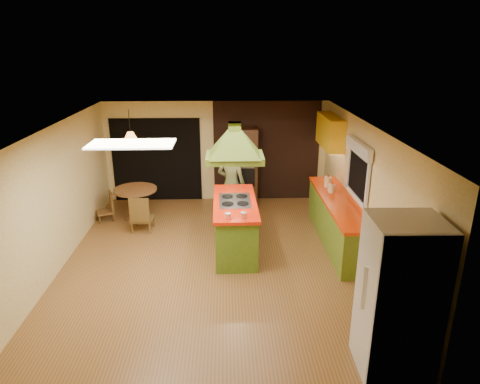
{
  "coord_description": "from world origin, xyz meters",
  "views": [
    {
      "loc": [
        0.24,
        -7.18,
        3.86
      ],
      "look_at": [
        0.49,
        0.48,
        1.15
      ],
      "focal_mm": 32.0,
      "sensor_mm": 36.0,
      "label": 1
    }
  ],
  "objects_px": {
    "refrigerator": "(399,298)",
    "man": "(231,184)",
    "canister_large": "(328,182)",
    "dining_table": "(136,198)",
    "kitchen_island": "(235,225)",
    "wall_oven": "(244,166)"
  },
  "relations": [
    {
      "from": "kitchen_island",
      "to": "dining_table",
      "type": "distance_m",
      "value": 2.74
    },
    {
      "from": "refrigerator",
      "to": "canister_large",
      "type": "relative_size",
      "value": 8.97
    },
    {
      "from": "kitchen_island",
      "to": "dining_table",
      "type": "xyz_separation_m",
      "value": [
        -2.22,
        1.62,
        -0.0
      ]
    },
    {
      "from": "canister_large",
      "to": "wall_oven",
      "type": "bearing_deg",
      "value": 138.11
    },
    {
      "from": "kitchen_island",
      "to": "refrigerator",
      "type": "distance_m",
      "value": 3.81
    },
    {
      "from": "refrigerator",
      "to": "wall_oven",
      "type": "bearing_deg",
      "value": 106.45
    },
    {
      "from": "dining_table",
      "to": "kitchen_island",
      "type": "bearing_deg",
      "value": -36.08
    },
    {
      "from": "man",
      "to": "canister_large",
      "type": "xyz_separation_m",
      "value": [
        2.06,
        -0.33,
        0.15
      ]
    },
    {
      "from": "kitchen_island",
      "to": "refrigerator",
      "type": "height_order",
      "value": "refrigerator"
    },
    {
      "from": "man",
      "to": "dining_table",
      "type": "bearing_deg",
      "value": 15.77
    },
    {
      "from": "refrigerator",
      "to": "canister_large",
      "type": "distance_m",
      "value": 4.32
    },
    {
      "from": "refrigerator",
      "to": "dining_table",
      "type": "xyz_separation_m",
      "value": [
        -4.08,
        4.91,
        -0.49
      ]
    },
    {
      "from": "man",
      "to": "refrigerator",
      "type": "bearing_deg",
      "value": 134.91
    },
    {
      "from": "refrigerator",
      "to": "man",
      "type": "bearing_deg",
      "value": 113.73
    },
    {
      "from": "man",
      "to": "dining_table",
      "type": "relative_size",
      "value": 1.84
    },
    {
      "from": "man",
      "to": "dining_table",
      "type": "distance_m",
      "value": 2.22
    },
    {
      "from": "man",
      "to": "wall_oven",
      "type": "distance_m",
      "value": 1.26
    },
    {
      "from": "canister_large",
      "to": "kitchen_island",
      "type": "bearing_deg",
      "value": -152.95
    },
    {
      "from": "wall_oven",
      "to": "dining_table",
      "type": "height_order",
      "value": "wall_oven"
    },
    {
      "from": "refrigerator",
      "to": "canister_large",
      "type": "height_order",
      "value": "refrigerator"
    },
    {
      "from": "dining_table",
      "to": "canister_large",
      "type": "height_order",
      "value": "canister_large"
    },
    {
      "from": "kitchen_island",
      "to": "dining_table",
      "type": "relative_size",
      "value": 2.11
    }
  ]
}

